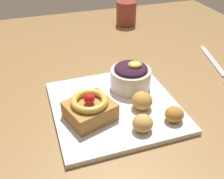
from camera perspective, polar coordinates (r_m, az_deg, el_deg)
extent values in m
cube|color=olive|center=(0.74, -6.58, 0.93)|extent=(1.41, 1.11, 0.04)
cylinder|color=olive|center=(1.51, 13.59, 2.58)|extent=(0.07, 0.07, 0.69)
cube|color=white|center=(0.61, 0.59, -3.62)|extent=(0.28, 0.28, 0.01)
cube|color=#B77F3D|center=(0.56, -4.73, -4.54)|extent=(0.11, 0.11, 0.04)
torus|color=#E5BC4C|center=(0.55, -4.86, -2.43)|extent=(0.10, 0.10, 0.01)
sphere|color=red|center=(0.55, -4.88, -1.95)|extent=(0.02, 0.02, 0.02)
cylinder|color=silver|center=(0.66, 3.97, 2.30)|extent=(0.10, 0.10, 0.05)
ellipsoid|color=#38192D|center=(0.64, 4.08, 4.50)|extent=(0.08, 0.08, 0.02)
ellipsoid|color=#E5CC56|center=(0.63, 4.91, 5.33)|extent=(0.03, 0.03, 0.01)
ellipsoid|color=tan|center=(0.54, 6.55, -7.14)|extent=(0.04, 0.04, 0.04)
ellipsoid|color=gold|center=(0.59, 6.41, -2.38)|extent=(0.05, 0.05, 0.04)
ellipsoid|color=#BC7F38|center=(0.57, 13.14, -5.15)|extent=(0.04, 0.04, 0.03)
cube|color=silver|center=(0.87, 20.59, 5.87)|extent=(0.07, 0.19, 0.00)
cylinder|color=#993D33|center=(1.08, 3.05, 15.94)|extent=(0.08, 0.08, 0.09)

